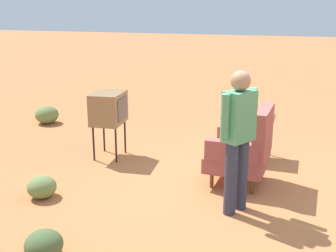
% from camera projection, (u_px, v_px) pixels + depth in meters
% --- Properties ---
extents(ground_plane, '(60.00, 60.00, 0.00)m').
position_uv_depth(ground_plane, '(241.00, 189.00, 5.45)').
color(ground_plane, '#B76B3D').
extents(armchair, '(0.81, 0.81, 1.06)m').
position_uv_depth(armchair, '(245.00, 149.00, 5.48)').
color(armchair, brown).
rests_on(armchair, ground).
extents(side_table, '(0.56, 0.56, 0.67)m').
position_uv_depth(side_table, '(255.00, 123.00, 6.40)').
color(side_table, black).
rests_on(side_table, ground).
extents(tv_on_stand, '(0.64, 0.50, 1.03)m').
position_uv_depth(tv_on_stand, '(109.00, 109.00, 6.42)').
color(tv_on_stand, black).
rests_on(tv_on_stand, ground).
extents(person_standing, '(0.51, 0.37, 1.64)m').
position_uv_depth(person_standing, '(238.00, 134.00, 4.62)').
color(person_standing, '#2D3347').
rests_on(person_standing, ground).
extents(soda_can_red, '(0.07, 0.07, 0.12)m').
position_uv_depth(soda_can_red, '(257.00, 112.00, 6.44)').
color(soda_can_red, red).
rests_on(soda_can_red, side_table).
extents(bottle_tall_amber, '(0.07, 0.07, 0.30)m').
position_uv_depth(bottle_tall_amber, '(256.00, 104.00, 6.53)').
color(bottle_tall_amber, brown).
rests_on(bottle_tall_amber, side_table).
extents(flower_vase, '(0.14, 0.09, 0.27)m').
position_uv_depth(flower_vase, '(247.00, 109.00, 6.25)').
color(flower_vase, silver).
rests_on(flower_vase, side_table).
extents(shrub_near, '(0.36, 0.36, 0.28)m').
position_uv_depth(shrub_near, '(42.00, 187.00, 5.18)').
color(shrub_near, olive).
rests_on(shrub_near, ground).
extents(shrub_mid, '(0.36, 0.36, 0.28)m').
position_uv_depth(shrub_mid, '(44.00, 245.00, 3.93)').
color(shrub_mid, '#475B33').
rests_on(shrub_mid, ground).
extents(shrub_far, '(0.47, 0.47, 0.36)m').
position_uv_depth(shrub_far, '(47.00, 115.00, 8.46)').
color(shrub_far, olive).
rests_on(shrub_far, ground).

